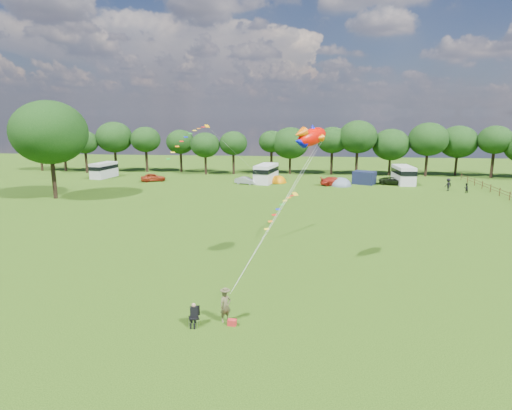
# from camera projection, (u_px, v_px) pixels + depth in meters

# --- Properties ---
(ground_plane) EXTENTS (180.00, 180.00, 0.00)m
(ground_plane) POSITION_uv_depth(u_px,v_px,m) (244.00, 287.00, 29.06)
(ground_plane) COLOR black
(ground_plane) RESTS_ON ground
(tree_line) EXTENTS (102.98, 10.98, 10.27)m
(tree_line) POSITION_uv_depth(u_px,v_px,m) (309.00, 141.00, 80.66)
(tree_line) COLOR black
(tree_line) RESTS_ON ground
(big_tree) EXTENTS (10.00, 10.00, 13.28)m
(big_tree) POSITION_uv_depth(u_px,v_px,m) (49.00, 133.00, 57.38)
(big_tree) COLOR black
(big_tree) RESTS_ON ground
(fence) EXTENTS (0.12, 33.12, 1.20)m
(fence) POSITION_uv_depth(u_px,v_px,m) (505.00, 193.00, 59.26)
(fence) COLOR #472D19
(fence) RESTS_ON ground
(car_a) EXTENTS (4.59, 3.31, 1.43)m
(car_a) POSITION_uv_depth(u_px,v_px,m) (153.00, 177.00, 73.71)
(car_a) COLOR #992E13
(car_a) RESTS_ON ground
(car_b) EXTENTS (3.62, 2.26, 1.20)m
(car_b) POSITION_uv_depth(u_px,v_px,m) (246.00, 181.00, 70.94)
(car_b) COLOR #93979B
(car_b) RESTS_ON ground
(car_c) EXTENTS (4.77, 2.39, 1.38)m
(car_c) POSITION_uv_depth(u_px,v_px,m) (335.00, 181.00, 69.56)
(car_c) COLOR #B02415
(car_c) RESTS_ON ground
(car_d) EXTENTS (4.81, 2.93, 1.22)m
(car_d) POSITION_uv_depth(u_px,v_px,m) (393.00, 181.00, 70.46)
(car_d) COLOR black
(car_d) RESTS_ON ground
(campervan_a) EXTENTS (3.31, 5.91, 2.74)m
(campervan_a) POSITION_uv_depth(u_px,v_px,m) (104.00, 170.00, 77.98)
(campervan_a) COLOR #B3B3B5
(campervan_a) RESTS_ON ground
(campervan_c) EXTENTS (3.99, 6.73, 3.09)m
(campervan_c) POSITION_uv_depth(u_px,v_px,m) (266.00, 173.00, 72.38)
(campervan_c) COLOR silver
(campervan_c) RESTS_ON ground
(campervan_d) EXTENTS (2.91, 6.22, 2.99)m
(campervan_d) POSITION_uv_depth(u_px,v_px,m) (403.00, 174.00, 71.07)
(campervan_d) COLOR silver
(campervan_d) RESTS_ON ground
(tent_orange) EXTENTS (3.04, 3.33, 2.38)m
(tent_orange) POSITION_uv_depth(u_px,v_px,m) (278.00, 182.00, 72.71)
(tent_orange) COLOR #D27300
(tent_orange) RESTS_ON ground
(tent_greyblue) EXTENTS (3.53, 3.86, 2.62)m
(tent_greyblue) POSITION_uv_depth(u_px,v_px,m) (341.00, 186.00, 69.57)
(tent_greyblue) COLOR slate
(tent_greyblue) RESTS_ON ground
(awning_navy) EXTENTS (4.21, 3.89, 2.12)m
(awning_navy) POSITION_uv_depth(u_px,v_px,m) (364.00, 178.00, 71.05)
(awning_navy) COLOR #161C37
(awning_navy) RESTS_ON ground
(kite_flyer) EXTENTS (0.81, 0.77, 1.85)m
(kite_flyer) POSITION_uv_depth(u_px,v_px,m) (225.00, 306.00, 24.10)
(kite_flyer) COLOR brown
(kite_flyer) RESTS_ON ground
(camp_chair) EXTENTS (0.70, 0.72, 1.35)m
(camp_chair) POSITION_uv_depth(u_px,v_px,m) (194.00, 312.00, 23.66)
(camp_chair) COLOR #99999E
(camp_chair) RESTS_ON ground
(kite_bag) EXTENTS (0.51, 0.37, 0.34)m
(kite_bag) POSITION_uv_depth(u_px,v_px,m) (232.00, 322.00, 23.79)
(kite_bag) COLOR red
(kite_bag) RESTS_ON ground
(fish_kite) EXTENTS (2.93, 3.20, 1.84)m
(fish_kite) POSITION_uv_depth(u_px,v_px,m) (310.00, 137.00, 30.12)
(fish_kite) COLOR #E10B00
(fish_kite) RESTS_ON ground
(streamer_kite_b) EXTENTS (4.21, 4.62, 3.77)m
(streamer_kite_b) POSITION_uv_depth(u_px,v_px,m) (191.00, 136.00, 49.62)
(streamer_kite_b) COLOR #F9A600
(streamer_kite_b) RESTS_ON ground
(streamer_kite_c) EXTENTS (3.10, 4.85, 2.77)m
(streamer_kite_c) POSITION_uv_depth(u_px,v_px,m) (284.00, 205.00, 41.50)
(streamer_kite_c) COLOR gold
(streamer_kite_c) RESTS_ON ground
(walker_a) EXTENTS (0.83, 0.69, 1.47)m
(walker_a) POSITION_uv_depth(u_px,v_px,m) (466.00, 188.00, 63.07)
(walker_a) COLOR black
(walker_a) RESTS_ON ground
(walker_b) EXTENTS (1.36, 1.09, 1.92)m
(walker_b) POSITION_uv_depth(u_px,v_px,m) (448.00, 185.00, 64.71)
(walker_b) COLOR black
(walker_b) RESTS_ON ground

